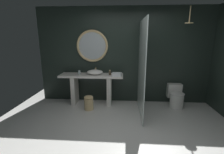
# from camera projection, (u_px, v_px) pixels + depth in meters

# --- Properties ---
(ground_plane) EXTENTS (5.76, 5.76, 0.00)m
(ground_plane) POSITION_uv_depth(u_px,v_px,m) (125.00, 139.00, 2.99)
(ground_plane) COLOR silver
(back_wall_panel) EXTENTS (4.80, 0.10, 2.60)m
(back_wall_panel) POSITION_uv_depth(u_px,v_px,m) (125.00, 56.00, 4.53)
(back_wall_panel) COLOR #1E2823
(back_wall_panel) RESTS_ON ground_plane
(vanity_counter) EXTENTS (1.69, 0.48, 0.83)m
(vanity_counter) POSITION_uv_depth(u_px,v_px,m) (92.00, 85.00, 4.46)
(vanity_counter) COLOR silver
(vanity_counter) RESTS_ON ground_plane
(vessel_sink) EXTENTS (0.43, 0.36, 0.17)m
(vessel_sink) POSITION_uv_depth(u_px,v_px,m) (95.00, 72.00, 4.38)
(vessel_sink) COLOR white
(vessel_sink) RESTS_ON vanity_counter
(tumbler_cup) EXTENTS (0.07, 0.07, 0.10)m
(tumbler_cup) POSITION_uv_depth(u_px,v_px,m) (79.00, 72.00, 4.45)
(tumbler_cup) COLOR silver
(tumbler_cup) RESTS_ON vanity_counter
(soap_dispenser) EXTENTS (0.06, 0.06, 0.13)m
(soap_dispenser) POSITION_uv_depth(u_px,v_px,m) (110.00, 73.00, 4.31)
(soap_dispenser) COLOR #3D3323
(soap_dispenser) RESTS_ON vanity_counter
(round_wall_mirror) EXTENTS (0.86, 0.07, 0.86)m
(round_wall_mirror) POSITION_uv_depth(u_px,v_px,m) (92.00, 46.00, 4.43)
(round_wall_mirror) COLOR #D6B77F
(shower_glass_panel) EXTENTS (0.02, 1.41, 2.20)m
(shower_glass_panel) POSITION_uv_depth(u_px,v_px,m) (141.00, 68.00, 3.82)
(shower_glass_panel) COLOR silver
(shower_glass_panel) RESTS_ON ground_plane
(rain_shower_head) EXTENTS (0.19, 0.19, 0.38)m
(rain_shower_head) POSITION_uv_depth(u_px,v_px,m) (189.00, 21.00, 3.79)
(rain_shower_head) COLOR #D6B77F
(toilet) EXTENTS (0.37, 0.56, 0.57)m
(toilet) POSITION_uv_depth(u_px,v_px,m) (176.00, 97.00, 4.36)
(toilet) COLOR white
(toilet) RESTS_ON ground_plane
(waste_bin) EXTENTS (0.23, 0.23, 0.37)m
(waste_bin) POSITION_uv_depth(u_px,v_px,m) (89.00, 103.00, 4.17)
(waste_bin) COLOR #D6B77F
(waste_bin) RESTS_ON ground_plane
(folded_hand_towel) EXTENTS (0.26, 0.19, 0.09)m
(folded_hand_towel) POSITION_uv_depth(u_px,v_px,m) (117.00, 74.00, 4.20)
(folded_hand_towel) COLOR white
(folded_hand_towel) RESTS_ON vanity_counter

